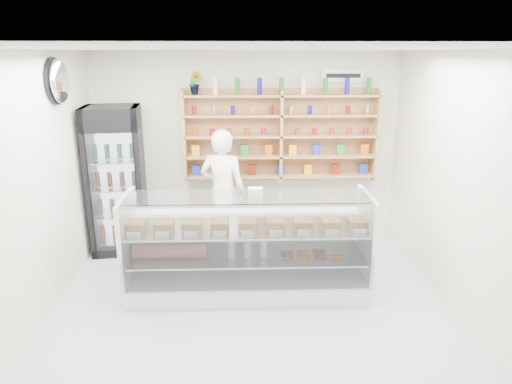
{
  "coord_description": "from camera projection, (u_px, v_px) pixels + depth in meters",
  "views": [
    {
      "loc": [
        -0.09,
        -4.27,
        2.76
      ],
      "look_at": [
        0.09,
        0.9,
        1.18
      ],
      "focal_mm": 32.0,
      "sensor_mm": 36.0,
      "label": 1
    }
  ],
  "objects": [
    {
      "name": "room",
      "position": [
        250.0,
        198.0,
        4.48
      ],
      "size": [
        5.0,
        5.0,
        5.0
      ],
      "color": "silver",
      "rests_on": "ground"
    },
    {
      "name": "display_counter",
      "position": [
        248.0,
        265.0,
        5.42
      ],
      "size": [
        2.81,
        0.84,
        1.22
      ],
      "color": "white",
      "rests_on": "floor"
    },
    {
      "name": "shop_worker",
      "position": [
        223.0,
        192.0,
        6.41
      ],
      "size": [
        0.74,
        0.58,
        1.78
      ],
      "primitive_type": "imported",
      "rotation": [
        0.0,
        0.0,
        2.89
      ],
      "color": "white",
      "rests_on": "floor"
    },
    {
      "name": "drinks_cooler",
      "position": [
        117.0,
        180.0,
        6.45
      ],
      "size": [
        0.83,
        0.81,
        2.08
      ],
      "rotation": [
        0.0,
        0.0,
        0.12
      ],
      "color": "black",
      "rests_on": "floor"
    },
    {
      "name": "wall_shelving",
      "position": [
        281.0,
        136.0,
        6.67
      ],
      "size": [
        2.84,
        0.28,
        1.33
      ],
      "color": "#AB8250",
      "rests_on": "back_wall"
    },
    {
      "name": "potted_plant",
      "position": [
        195.0,
        83.0,
        6.41
      ],
      "size": [
        0.22,
        0.2,
        0.33
      ],
      "primitive_type": "imported",
      "rotation": [
        0.0,
        0.0,
        -0.34
      ],
      "color": "#1E6626",
      "rests_on": "wall_shelving"
    },
    {
      "name": "security_mirror",
      "position": [
        59.0,
        81.0,
        5.25
      ],
      "size": [
        0.15,
        0.5,
        0.5
      ],
      "primitive_type": "ellipsoid",
      "color": "silver",
      "rests_on": "left_wall"
    },
    {
      "name": "wall_sign",
      "position": [
        343.0,
        76.0,
        6.58
      ],
      "size": [
        0.62,
        0.03,
        0.2
      ],
      "primitive_type": "cube",
      "color": "white",
      "rests_on": "back_wall"
    }
  ]
}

